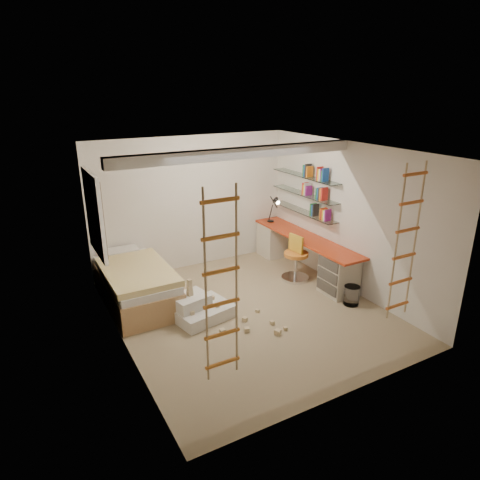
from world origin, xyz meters
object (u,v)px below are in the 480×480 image
swivel_chair (296,263)px  bed (136,284)px  desk (303,253)px  play_platform (199,309)px

swivel_chair → bed: bearing=169.1°
bed → swivel_chair: size_ratio=2.28×
desk → play_platform: bearing=-166.1°
swivel_chair → play_platform: swivel_chair is taller
bed → play_platform: bed is taller
desk → play_platform: desk is taller
swivel_chair → play_platform: bearing=-168.8°
desk → play_platform: 2.58m
desk → bed: bearing=173.5°
play_platform → desk: bearing=13.9°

